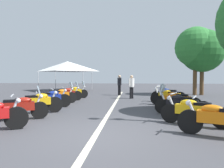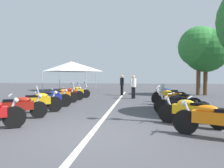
% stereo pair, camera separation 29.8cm
% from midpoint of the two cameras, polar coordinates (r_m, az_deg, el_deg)
% --- Properties ---
extents(ground_plane, '(80.00, 80.00, 0.00)m').
position_cam_midpoint_polar(ground_plane, '(5.45, -4.52, -14.15)').
color(ground_plane, '#424247').
extents(lane_centre_stripe, '(19.93, 0.16, 0.01)m').
position_cam_midpoint_polar(lane_centre_stripe, '(10.26, 1.18, -6.43)').
color(lane_centre_stripe, beige).
rests_on(lane_centre_stripe, ground_plane).
extents(motorcycle_left_row_1, '(1.09, 1.85, 1.20)m').
position_cam_midpoint_polar(motorcycle_left_row_1, '(7.82, -24.05, -5.90)').
color(motorcycle_left_row_1, black).
rests_on(motorcycle_left_row_1, ground_plane).
extents(motorcycle_left_row_2, '(1.15, 1.87, 1.02)m').
position_cam_midpoint_polar(motorcycle_left_row_2, '(8.92, -19.53, -4.84)').
color(motorcycle_left_row_2, black).
rests_on(motorcycle_left_row_2, ground_plane).
extents(motorcycle_left_row_3, '(1.10, 1.91, 1.01)m').
position_cam_midpoint_polar(motorcycle_left_row_3, '(10.31, -16.24, -3.90)').
color(motorcycle_left_row_3, black).
rests_on(motorcycle_left_row_3, ground_plane).
extents(motorcycle_left_row_4, '(1.39, 1.74, 1.21)m').
position_cam_midpoint_polar(motorcycle_left_row_4, '(11.72, -13.63, -3.15)').
color(motorcycle_left_row_4, black).
rests_on(motorcycle_left_row_4, ground_plane).
extents(motorcycle_left_row_5, '(1.13, 1.92, 1.20)m').
position_cam_midpoint_polar(motorcycle_left_row_5, '(12.99, -11.80, -2.65)').
color(motorcycle_left_row_5, black).
rests_on(motorcycle_left_row_5, ground_plane).
extents(motorcycle_left_row_6, '(1.14, 1.92, 1.20)m').
position_cam_midpoint_polar(motorcycle_left_row_6, '(14.32, -9.67, -2.20)').
color(motorcycle_left_row_6, black).
rests_on(motorcycle_left_row_6, ground_plane).
extents(motorcycle_right_row_0, '(1.00, 1.95, 1.00)m').
position_cam_midpoint_polar(motorcycle_right_row_0, '(5.70, 28.54, -8.93)').
color(motorcycle_right_row_0, black).
rests_on(motorcycle_right_row_0, ground_plane).
extents(motorcycle_right_row_1, '(1.15, 1.96, 0.99)m').
position_cam_midpoint_polar(motorcycle_right_row_1, '(6.76, 22.81, -7.18)').
color(motorcycle_right_row_1, black).
rests_on(motorcycle_right_row_1, ground_plane).
extents(motorcycle_right_row_2, '(1.07, 2.02, 1.20)m').
position_cam_midpoint_polar(motorcycle_right_row_2, '(8.30, 19.79, -5.39)').
color(motorcycle_right_row_2, black).
rests_on(motorcycle_right_row_2, ground_plane).
extents(motorcycle_right_row_3, '(1.23, 1.92, 1.19)m').
position_cam_midpoint_polar(motorcycle_right_row_3, '(9.75, 18.73, -4.29)').
color(motorcycle_right_row_3, black).
rests_on(motorcycle_right_row_3, ground_plane).
extents(motorcycle_right_row_4, '(1.13, 1.91, 1.01)m').
position_cam_midpoint_polar(motorcycle_right_row_4, '(11.01, 16.89, -3.53)').
color(motorcycle_right_row_4, black).
rests_on(motorcycle_right_row_4, ground_plane).
extents(motorcycle_right_row_5, '(1.01, 1.93, 1.01)m').
position_cam_midpoint_polar(motorcycle_right_row_5, '(12.34, 16.66, -2.94)').
color(motorcycle_right_row_5, black).
rests_on(motorcycle_right_row_5, ground_plane).
extents(bystander_2, '(0.41, 0.39, 1.62)m').
position_cam_midpoint_polar(bystander_2, '(13.98, 6.72, -0.29)').
color(bystander_2, black).
rests_on(bystander_2, ground_plane).
extents(bystander_3, '(0.44, 0.35, 1.66)m').
position_cam_midpoint_polar(bystander_3, '(16.38, 3.37, 0.15)').
color(bystander_3, black).
rests_on(bystander_3, ground_plane).
extents(roadside_tree_0, '(3.55, 3.55, 5.45)m').
position_cam_midpoint_polar(roadside_tree_0, '(18.34, 25.59, 8.57)').
color(roadside_tree_0, brown).
rests_on(roadside_tree_0, ground_plane).
extents(roadside_tree_2, '(3.30, 3.30, 5.62)m').
position_cam_midpoint_polar(roadside_tree_2, '(18.14, 23.93, 9.61)').
color(roadside_tree_2, brown).
rests_on(roadside_tree_2, ground_plane).
extents(event_tent, '(5.05, 5.05, 3.20)m').
position_cam_midpoint_polar(event_tent, '(22.61, -11.14, 4.90)').
color(event_tent, white).
rests_on(event_tent, ground_plane).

